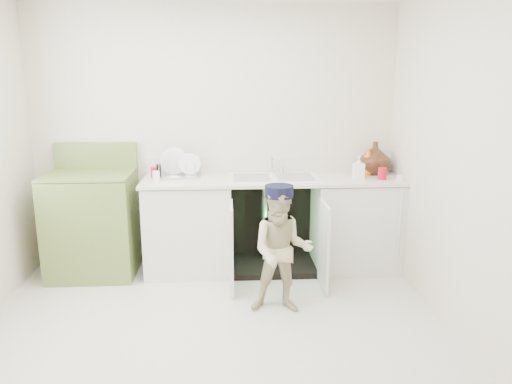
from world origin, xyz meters
TOP-DOWN VIEW (x-y plane):
  - ground at (0.00, 0.00)m, footprint 3.50×3.50m
  - room_shell at (0.00, 0.00)m, footprint 6.00×5.50m
  - counter_run at (0.58, 1.21)m, footprint 2.44×1.02m
  - avocado_stove at (-1.14, 1.18)m, footprint 0.78×0.65m
  - repair_worker at (0.54, 0.30)m, footprint 0.53×0.78m

SIDE VIEW (x-z plane):
  - ground at x=0.00m, z-range 0.00..0.00m
  - counter_run at x=0.58m, z-range -0.13..1.08m
  - avocado_stove at x=-1.14m, z-range -0.11..1.10m
  - repair_worker at x=0.54m, z-range 0.00..1.03m
  - room_shell at x=0.00m, z-range 0.62..1.88m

